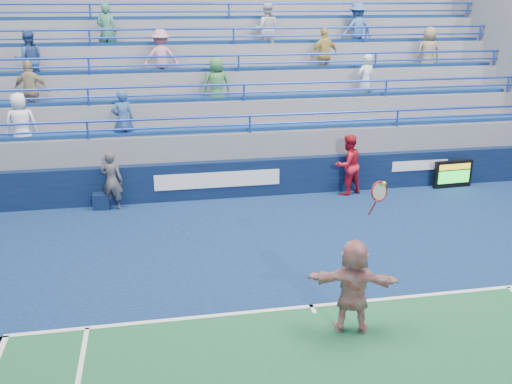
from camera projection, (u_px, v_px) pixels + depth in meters
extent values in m
plane|color=#333538|center=(311.00, 307.00, 10.77)|extent=(120.00, 120.00, 0.00)
cube|color=#0F204C|center=(285.00, 257.00, 12.81)|extent=(18.00, 8.40, 0.02)
cube|color=white|center=(311.00, 306.00, 10.76)|extent=(11.00, 0.10, 0.01)
cube|color=white|center=(313.00, 309.00, 10.67)|extent=(0.08, 0.30, 0.01)
cube|color=#091333|center=(251.00, 178.00, 16.64)|extent=(18.00, 0.30, 1.10)
cube|color=white|center=(218.00, 180.00, 16.30)|extent=(3.60, 0.02, 0.45)
cube|color=white|center=(420.00, 165.00, 17.34)|extent=(1.80, 0.02, 0.30)
cube|color=slate|center=(236.00, 152.00, 19.38)|extent=(18.00, 5.60, 1.10)
cube|color=slate|center=(236.00, 142.00, 19.26)|extent=(18.00, 5.60, 1.85)
cube|color=navy|center=(248.00, 128.00, 16.76)|extent=(17.40, 0.45, 0.10)
cylinder|color=#2142B4|center=(250.00, 116.00, 16.24)|extent=(18.00, 0.07, 0.07)
cube|color=slate|center=(234.00, 128.00, 19.60)|extent=(18.00, 4.60, 2.60)
cube|color=navy|center=(242.00, 97.00, 17.44)|extent=(17.40, 0.45, 0.10)
cylinder|color=#2142B4|center=(244.00, 84.00, 16.93)|extent=(18.00, 0.07, 0.07)
cube|color=slate|center=(231.00, 114.00, 19.95)|extent=(18.00, 3.60, 3.35)
cube|color=navy|center=(237.00, 69.00, 18.13)|extent=(17.40, 0.45, 0.10)
cylinder|color=#2142B4|center=(238.00, 55.00, 17.61)|extent=(18.00, 0.07, 0.07)
cube|color=slate|center=(229.00, 101.00, 20.29)|extent=(18.00, 2.60, 4.10)
cube|color=navy|center=(232.00, 42.00, 18.82)|extent=(17.40, 0.45, 0.10)
cylinder|color=#2142B4|center=(233.00, 28.00, 18.30)|extent=(18.00, 0.07, 0.07)
cube|color=slate|center=(227.00, 88.00, 20.63)|extent=(18.00, 1.60, 4.85)
cube|color=navy|center=(227.00, 17.00, 19.51)|extent=(17.40, 0.45, 0.10)
cylinder|color=#2142B4|center=(229.00, 4.00, 18.99)|extent=(18.00, 0.07, 0.07)
imported|color=#3766A6|center=(357.00, 29.00, 19.44)|extent=(1.18, 0.78, 1.70)
imported|color=tan|center=(31.00, 90.00, 16.27)|extent=(1.04, 0.54, 1.70)
imported|color=#367759|center=(107.00, 31.00, 18.01)|extent=(0.68, 0.50, 1.70)
imported|color=#CF869A|center=(161.00, 58.00, 17.60)|extent=(1.11, 0.66, 1.70)
imported|color=silver|center=(366.00, 81.00, 18.01)|extent=(0.71, 0.58, 1.70)
imported|color=#387D40|center=(217.00, 85.00, 17.19)|extent=(0.87, 0.60, 1.70)
imported|color=#887A5A|center=(428.00, 53.00, 19.14)|extent=(0.86, 0.58, 1.70)
imported|color=gold|center=(324.00, 55.00, 18.51)|extent=(1.07, 0.65, 1.70)
imported|color=white|center=(21.00, 124.00, 15.55)|extent=(0.93, 0.71, 1.70)
imported|color=#2D4B88|center=(30.00, 60.00, 16.93)|extent=(0.90, 0.75, 1.70)
imported|color=#2D5187|center=(123.00, 120.00, 16.02)|extent=(0.69, 0.52, 1.70)
imported|color=silver|center=(267.00, 30.00, 18.90)|extent=(0.97, 0.84, 1.70)
cube|color=black|center=(453.00, 174.00, 17.41)|extent=(1.24, 0.21, 0.85)
cube|color=gold|center=(455.00, 167.00, 17.26)|extent=(1.05, 0.02, 0.17)
cube|color=#19E533|center=(454.00, 177.00, 17.36)|extent=(1.05, 0.02, 0.38)
cube|color=#0C1A3A|center=(102.00, 201.00, 15.74)|extent=(0.47, 0.47, 0.45)
cube|color=#0C1A3A|center=(101.00, 185.00, 15.80)|extent=(0.45, 0.08, 0.35)
imported|color=silver|center=(353.00, 286.00, 9.78)|extent=(1.66, 0.94, 1.70)
torus|color=maroon|center=(379.00, 191.00, 9.29)|extent=(0.35, 0.20, 0.34)
cylinder|color=maroon|center=(372.00, 208.00, 9.36)|extent=(0.08, 0.19, 0.31)
sphere|color=yellow|center=(384.00, 183.00, 9.20)|extent=(0.07, 0.07, 0.07)
imported|color=#141638|center=(112.00, 180.00, 15.50)|extent=(0.69, 0.55, 1.65)
imported|color=red|center=(348.00, 165.00, 16.69)|extent=(1.06, 0.95, 1.80)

